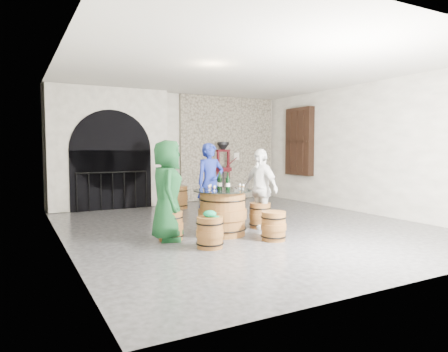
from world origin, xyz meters
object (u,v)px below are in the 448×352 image
barrel_stool_near_right (274,226)px  barrel_stool_near_left (210,233)px  barrel_stool_left (171,226)px  barrel_table (222,213)px  person_green (167,191)px  barrel_stool_right (260,215)px  wine_bottle_left (220,183)px  barrel_stool_far (213,213)px  person_white (260,188)px  wine_bottle_center (228,183)px  wine_bottle_right (219,182)px  person_blue (210,183)px  corking_press (223,167)px  side_barrel (180,197)px

barrel_stool_near_right → barrel_stool_near_left: size_ratio=1.00×
barrel_stool_left → barrel_stool_near_left: 0.90m
barrel_table → person_green: bearing=176.7°
barrel_stool_right → wine_bottle_left: bearing=-169.7°
barrel_table → barrel_stool_right: (0.97, 0.22, -0.16)m
barrel_stool_far → barrel_stool_near_right: (0.30, -1.77, 0.00)m
barrel_stool_far → person_white: size_ratio=0.32×
barrel_stool_right → wine_bottle_center: wine_bottle_center is taller
wine_bottle_right → person_blue: bearing=72.2°
barrel_stool_left → barrel_stool_near_right: size_ratio=1.00×
barrel_table → wine_bottle_center: bearing=-64.7°
person_blue → corking_press: 3.49m
person_white → wine_bottle_left: person_white is taller
wine_bottle_center → corking_press: size_ratio=0.18×
wine_bottle_center → side_barrel: wine_bottle_center is taller
wine_bottle_right → barrel_stool_far: bearing=71.7°
barrel_stool_left → wine_bottle_center: size_ratio=1.55×
person_blue → person_green: bearing=-140.6°
barrel_table → person_white: size_ratio=0.68×
barrel_stool_right → barrel_stool_far: bearing=133.1°
person_blue → corking_press: corking_press is taller
person_blue → wine_bottle_left: size_ratio=5.28×
wine_bottle_left → person_white: bearing=10.4°
barrel_table → wine_bottle_left: wine_bottle_left is taller
barrel_stool_left → wine_bottle_center: (1.05, -0.17, 0.72)m
barrel_stool_far → side_barrel: 2.44m
person_green → wine_bottle_right: size_ratio=5.37×
barrel_stool_right → wine_bottle_left: 1.25m
wine_bottle_center → corking_press: bearing=62.8°
person_white → wine_bottle_center: person_white is taller
barrel_stool_far → barrel_stool_near_right: 1.80m
barrel_stool_far → barrel_stool_near_left: 1.95m
person_blue → wine_bottle_right: bearing=-108.0°
wine_bottle_right → corking_press: (2.23, 3.99, 0.07)m
barrel_stool_near_right → barrel_stool_near_left: same height
barrel_stool_far → wine_bottle_right: (-0.26, -0.80, 0.72)m
barrel_stool_right → person_green: 2.12m
barrel_stool_right → wine_bottle_center: 1.21m
barrel_table → barrel_stool_near_left: (-0.64, -0.77, -0.16)m
wine_bottle_right → barrel_stool_near_left: bearing=-125.1°
wine_bottle_center → barrel_stool_right: bearing=19.6°
barrel_stool_near_right → wine_bottle_right: wine_bottle_right is taller
person_white → wine_bottle_left: size_ratio=4.91×
person_white → side_barrel: person_white is taller
barrel_table → person_green: (-1.05, 0.06, 0.46)m
barrel_table → person_blue: 1.35m
barrel_stool_near_right → person_green: (-1.63, 0.87, 0.62)m
corking_press → barrel_stool_near_left: bearing=-127.1°
barrel_stool_right → wine_bottle_center: (-0.92, -0.33, 0.72)m
barrel_stool_far → person_blue: 0.67m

